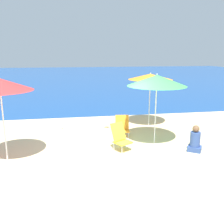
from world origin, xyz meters
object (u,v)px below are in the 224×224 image
seagull (107,125)px  beach_umbrella_red (0,85)px  beach_umbrella_orange (150,77)px  person_seated_near (195,141)px  beach_chair_orange (122,126)px  water_bottle (62,133)px  beach_umbrella_green (157,80)px  beach_chair_yellow (120,136)px

seagull → beach_umbrella_red: bearing=-141.5°
beach_umbrella_orange → person_seated_near: beach_umbrella_orange is taller
beach_umbrella_red → beach_umbrella_orange: bearing=28.2°
beach_chair_orange → beach_umbrella_red: bearing=-149.1°
beach_chair_orange → water_bottle: 2.19m
beach_chair_orange → water_bottle: beach_chair_orange is taller
water_bottle → beach_umbrella_green: bearing=-22.7°
beach_chair_orange → person_seated_near: size_ratio=0.90×
beach_umbrella_red → person_seated_near: (5.51, -0.28, -1.79)m
beach_chair_orange → person_seated_near: bearing=-35.6°
beach_umbrella_orange → beach_umbrella_red: beach_umbrella_red is taller
beach_chair_yellow → seagull: (-0.08, 2.33, -0.29)m
beach_chair_orange → person_seated_near: 2.61m
beach_umbrella_green → beach_chair_orange: bearing=135.7°
beach_umbrella_orange → beach_chair_orange: size_ratio=2.93×
beach_umbrella_green → beach_umbrella_orange: beach_umbrella_green is taller
seagull → person_seated_near: bearing=-50.9°
beach_umbrella_orange → beach_chair_orange: 2.43m
beach_umbrella_red → beach_umbrella_green: bearing=7.9°
beach_chair_yellow → water_bottle: 2.50m
beach_umbrella_green → water_bottle: (-3.06, 1.28, -1.98)m
beach_chair_orange → seagull: (-0.42, 1.03, -0.22)m
beach_umbrella_red → seagull: size_ratio=8.69×
beach_umbrella_orange → beach_chair_orange: beach_umbrella_orange is taller
beach_umbrella_red → person_seated_near: size_ratio=2.85×
beach_umbrella_green → beach_umbrella_orange: (0.46, 2.05, -0.08)m
beach_umbrella_orange → beach_umbrella_red: bearing=-151.8°
person_seated_near → seagull: person_seated_near is taller
beach_umbrella_orange → seagull: beach_umbrella_orange is taller
beach_umbrella_orange → water_bottle: size_ratio=8.29×
beach_umbrella_green → water_bottle: beach_umbrella_green is taller
beach_umbrella_green → seagull: size_ratio=8.56×
water_bottle → beach_umbrella_red: bearing=-127.8°
beach_umbrella_red → seagull: bearing=38.5°
beach_chair_yellow → water_bottle: bearing=106.5°
beach_umbrella_red → beach_chair_yellow: 3.71m
beach_umbrella_orange → water_bottle: beach_umbrella_orange is taller
beach_chair_orange → beach_chair_yellow: beach_chair_yellow is taller
beach_umbrella_orange → beach_umbrella_red: (-5.00, -2.68, 0.13)m
beach_umbrella_red → water_bottle: beach_umbrella_red is taller
beach_umbrella_red → beach_chair_yellow: (3.29, 0.22, -1.70)m
beach_umbrella_orange → beach_chair_yellow: 3.38m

